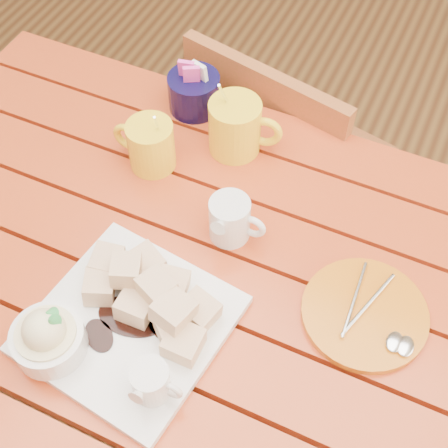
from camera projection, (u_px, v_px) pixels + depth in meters
The scene contains 9 objects.
ground at pixel (201, 426), 1.59m from camera, with size 5.00×5.00×0.00m, color #512E17.
table at pixel (190, 303), 1.08m from camera, with size 1.20×0.79×0.75m.
dessert_plate at pixel (115, 323), 0.90m from camera, with size 0.30×0.30×0.11m.
coffee_mug_left at pixel (150, 144), 1.09m from camera, with size 0.12×0.08×0.14m.
coffee_mug_right at pixel (236, 126), 1.10m from camera, with size 0.13×0.09×0.16m.
cream_pitcher at pixel (231, 219), 1.00m from camera, with size 0.10×0.08×0.08m.
sugar_caddy at pixel (194, 92), 1.18m from camera, with size 0.10×0.10×0.11m.
orange_saucer at pixel (365, 314), 0.94m from camera, with size 0.19×0.19×0.02m.
chair_far at pixel (281, 165), 1.52m from camera, with size 0.46×0.46×0.81m.
Camera 1 is at (0.27, -0.45, 1.59)m, focal length 50.00 mm.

